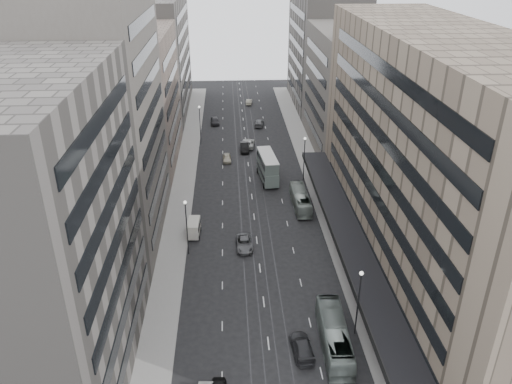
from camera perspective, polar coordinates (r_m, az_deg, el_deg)
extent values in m
plane|color=black|center=(60.89, 0.96, -13.02)|extent=(220.00, 220.00, 0.00)
cube|color=gray|center=(94.08, 6.58, 2.07)|extent=(4.00, 125.00, 0.15)
cube|color=gray|center=(93.12, -8.14, 1.70)|extent=(4.00, 125.00, 0.15)
cube|color=#80705D|center=(64.84, 19.85, 3.39)|extent=(15.00, 60.00, 30.00)
cube|color=black|center=(66.78, 10.84, -5.38)|extent=(4.40, 60.00, 0.50)
cube|color=#524D47|center=(105.42, 10.82, 11.37)|extent=(15.00, 28.00, 24.00)
cube|color=slate|center=(133.56, 7.89, 15.62)|extent=(15.00, 32.00, 28.00)
cube|color=slate|center=(48.85, -24.28, -5.21)|extent=(15.00, 28.00, 30.00)
cube|color=#524D47|center=(71.54, -17.72, 7.55)|extent=(15.00, 26.00, 34.00)
cube|color=#7B6B5F|center=(98.06, -13.89, 10.24)|extent=(15.00, 28.00, 25.00)
cube|color=slate|center=(129.43, -11.58, 15.00)|extent=(15.00, 38.00, 28.00)
cylinder|color=#262628|center=(56.01, 11.57, -12.50)|extent=(0.16, 0.16, 8.00)
sphere|color=silver|center=(53.56, 11.97, -9.08)|extent=(0.44, 0.44, 0.44)
cylinder|color=#262628|center=(89.89, 5.52, 3.66)|extent=(0.16, 0.16, 8.00)
sphere|color=silver|center=(88.38, 5.63, 6.10)|extent=(0.44, 0.44, 0.44)
cylinder|color=#262628|center=(68.57, -7.90, -4.22)|extent=(0.16, 0.16, 8.00)
sphere|color=silver|center=(66.58, -8.11, -1.18)|extent=(0.44, 0.44, 0.44)
cylinder|color=#262628|center=(107.73, -6.41, 7.55)|extent=(0.16, 0.16, 8.00)
sphere|color=silver|center=(106.48, -6.52, 9.63)|extent=(0.44, 0.44, 0.44)
imported|color=gray|center=(55.61, 8.93, -15.91)|extent=(3.05, 11.17, 3.08)
imported|color=gray|center=(81.64, 5.10, -0.83)|extent=(2.48, 9.95, 2.76)
cube|color=slate|center=(90.50, 1.33, 2.32)|extent=(3.42, 9.24, 2.31)
cube|color=slate|center=(89.64, 1.35, 3.58)|extent=(3.34, 8.88, 2.01)
cube|color=silver|center=(89.23, 1.35, 4.21)|extent=(3.42, 9.24, 0.12)
cylinder|color=black|center=(87.88, 0.90, 0.72)|extent=(0.38, 1.03, 1.00)
cylinder|color=black|center=(88.32, 2.51, 0.84)|extent=(0.38, 1.03, 1.00)
cylinder|color=black|center=(93.69, 0.21, 2.43)|extent=(0.38, 1.03, 1.00)
cylinder|color=black|center=(94.10, 1.72, 2.53)|extent=(0.38, 1.03, 1.00)
cube|color=beige|center=(74.30, -7.12, -4.34)|extent=(1.91, 3.90, 1.17)
cube|color=beige|center=(73.77, -7.17, -3.65)|extent=(1.87, 3.82, 0.92)
cylinder|color=black|center=(73.64, -7.86, -5.24)|extent=(0.20, 0.62, 0.61)
cylinder|color=black|center=(73.44, -6.53, -5.24)|extent=(0.20, 0.62, 0.61)
cylinder|color=black|center=(75.77, -7.64, -4.23)|extent=(0.20, 0.62, 0.61)
cylinder|color=black|center=(75.58, -6.35, -4.24)|extent=(0.20, 0.62, 0.61)
imported|color=#5B5C5E|center=(71.01, -1.33, -5.91)|extent=(2.37, 4.97, 1.37)
imported|color=#262629|center=(55.16, 5.26, -17.20)|extent=(2.43, 5.23, 1.48)
imported|color=#B9B199|center=(99.13, -3.34, 3.90)|extent=(1.72, 4.06, 1.37)
imported|color=black|center=(104.11, -1.32, 5.16)|extent=(1.78, 4.99, 1.64)
imported|color=#BCBCB7|center=(106.28, -0.89, 5.59)|extent=(3.10, 5.73, 1.53)
imported|color=slate|center=(119.04, 0.35, 7.91)|extent=(2.72, 5.27, 1.46)
imported|color=#28282B|center=(120.65, -4.71, 8.11)|extent=(2.27, 4.81, 1.59)
imported|color=#ABA48D|center=(136.05, -0.80, 10.28)|extent=(1.91, 4.20, 1.33)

